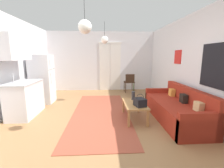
% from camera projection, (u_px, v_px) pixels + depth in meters
% --- Properties ---
extents(ground_plane, '(5.30, 7.94, 0.10)m').
position_uv_depth(ground_plane, '(100.00, 127.00, 3.47)').
color(ground_plane, '#996D44').
extents(wall_back, '(4.90, 0.13, 2.62)m').
position_uv_depth(wall_back, '(101.00, 62.00, 6.88)').
color(wall_back, silver).
rests_on(wall_back, ground_plane).
extents(wall_right, '(0.12, 7.54, 2.62)m').
position_uv_depth(wall_right, '(207.00, 67.00, 3.36)').
color(wall_right, silver).
rests_on(wall_right, ground_plane).
extents(area_rug, '(1.49, 3.64, 0.01)m').
position_uv_depth(area_rug, '(101.00, 113.00, 4.19)').
color(area_rug, '#9E4733').
rests_on(area_rug, ground_plane).
extents(couch, '(0.84, 2.13, 0.80)m').
position_uv_depth(couch, '(177.00, 109.00, 3.71)').
color(couch, maroon).
rests_on(couch, ground_plane).
extents(coffee_table, '(0.50, 0.97, 0.41)m').
position_uv_depth(coffee_table, '(134.00, 105.00, 3.73)').
color(coffee_table, '#A87542').
rests_on(coffee_table, ground_plane).
extents(bamboo_vase, '(0.09, 0.09, 0.45)m').
position_uv_depth(bamboo_vase, '(133.00, 96.00, 3.97)').
color(bamboo_vase, '#2D2D33').
rests_on(bamboo_vase, coffee_table).
extents(handbag, '(0.28, 0.31, 0.29)m').
position_uv_depth(handbag, '(140.00, 102.00, 3.47)').
color(handbag, black).
rests_on(handbag, coffee_table).
extents(refrigerator, '(0.68, 0.63, 1.60)m').
position_uv_depth(refrigerator, '(42.00, 79.00, 5.02)').
color(refrigerator, white).
rests_on(refrigerator, ground_plane).
extents(kitchen_counter, '(0.58, 1.11, 2.07)m').
position_uv_depth(kitchen_counter, '(23.00, 86.00, 3.90)').
color(kitchen_counter, silver).
rests_on(kitchen_counter, ground_plane).
extents(accent_chair, '(0.44, 0.42, 0.80)m').
position_uv_depth(accent_chair, '(129.00, 82.00, 6.50)').
color(accent_chair, '#382619').
rests_on(accent_chair, ground_plane).
extents(pendant_lamp_near, '(0.24, 0.24, 0.68)m').
position_uv_depth(pendant_lamp_near, '(85.00, 27.00, 2.70)').
color(pendant_lamp_near, black).
extents(pendant_lamp_far, '(0.23, 0.23, 0.67)m').
position_uv_depth(pendant_lamp_far, '(105.00, 40.00, 4.84)').
color(pendant_lamp_far, black).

